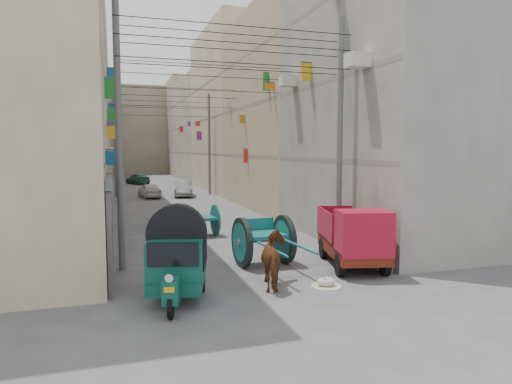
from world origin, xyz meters
name	(u,v)px	position (x,y,z in m)	size (l,w,h in m)	color
ground	(317,331)	(0.00, 0.00, 0.00)	(140.00, 140.00, 0.00)	#47484A
building_row_left	(60,116)	(-8.00, 34.13, 6.46)	(8.00, 62.00, 14.00)	beige
building_row_right	(242,119)	(8.00, 34.13, 6.46)	(8.00, 62.00, 14.00)	gray
end_cap_building	(138,131)	(0.00, 66.00, 6.50)	(22.00, 10.00, 13.00)	gray
shutters_left	(111,204)	(-3.92, 10.38, 1.49)	(0.18, 14.40, 2.88)	#48484D
signboards	(174,152)	(-0.01, 21.66, 3.43)	(8.22, 40.52, 5.67)	red
ac_units	(321,45)	(3.65, 7.67, 7.43)	(0.70, 6.55, 3.35)	beige
utility_poles	(185,142)	(0.00, 17.00, 4.00)	(7.40, 22.20, 8.00)	#575759
overhead_cables	(192,84)	(0.00, 14.40, 6.77)	(7.40, 22.52, 1.12)	black
auto_rickshaw	(177,257)	(-2.38, 2.78, 1.04)	(1.84, 2.60, 1.76)	black
tonga_cart	(263,240)	(0.63, 5.28, 0.80)	(1.71, 3.50, 1.54)	black
mini_truck	(356,240)	(3.11, 3.94, 0.91)	(2.24, 3.62, 1.89)	black
second_cart	(199,220)	(-0.43, 10.57, 0.69)	(1.60, 1.45, 1.30)	#145958
feed_sack	(326,282)	(1.51, 2.65, 0.12)	(0.49, 0.40, 0.25)	beige
horse	(276,260)	(0.22, 3.00, 0.72)	(0.77, 1.69, 1.43)	brown
distant_car_white	(150,190)	(-1.23, 26.81, 0.55)	(1.30, 3.24, 1.10)	silver
distant_car_grey	(183,188)	(1.34, 27.15, 0.63)	(1.33, 3.82, 1.26)	slate
distant_car_green	(138,179)	(-1.34, 41.30, 0.54)	(1.52, 3.73, 1.08)	#1F5A42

